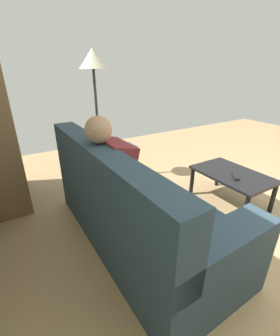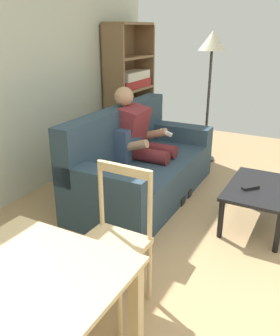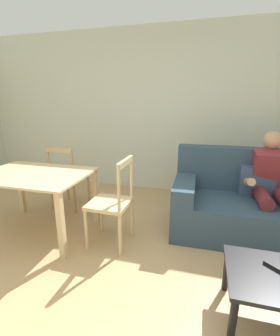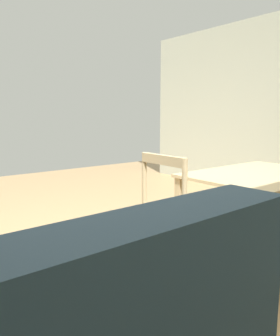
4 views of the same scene
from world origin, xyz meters
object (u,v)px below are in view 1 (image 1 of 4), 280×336
person_lounging (125,179)px  floor_lamp (94,72)px  couch (133,208)px  coffee_table (232,177)px  tv_remote (235,176)px

person_lounging → floor_lamp: floor_lamp is taller
couch → coffee_table: size_ratio=2.34×
tv_remote → floor_lamp: (1.60, 0.96, 1.06)m
coffee_table → couch: bearing=87.9°
person_lounging → coffee_table: bearing=-96.0°
person_lounging → coffee_table: size_ratio=1.39×
person_lounging → tv_remote: bearing=-100.3°
floor_lamp → couch: bearing=169.4°
person_lounging → floor_lamp: (1.37, -0.30, 0.86)m
couch → tv_remote: (-0.14, -1.23, 0.07)m
person_lounging → floor_lamp: bearing=-12.3°
couch → tv_remote: 1.24m
coffee_table → tv_remote: 0.13m
couch → person_lounging: (0.09, 0.03, 0.27)m
person_lounging → tv_remote: size_ratio=7.01×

